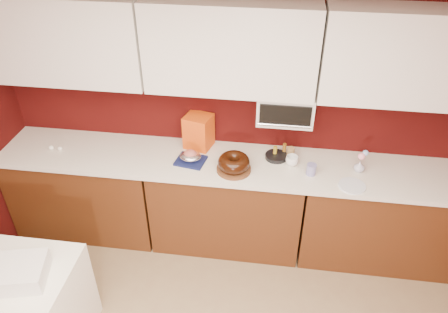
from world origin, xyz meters
TOP-DOWN VIEW (x-y plane):
  - ceiling at (0.00, 0.00)m, footprint 4.00×4.50m
  - wall_back at (0.00, 2.25)m, footprint 4.00×0.02m
  - base_cabinet_left at (-1.33, 1.94)m, footprint 1.31×0.58m
  - base_cabinet_center at (0.00, 1.94)m, footprint 1.31×0.58m
  - base_cabinet_right at (1.33, 1.94)m, footprint 1.31×0.58m
  - countertop at (0.00, 1.94)m, footprint 4.00×0.62m
  - upper_cabinet_left at (-1.33, 2.08)m, footprint 1.31×0.33m
  - upper_cabinet_center at (0.00, 2.08)m, footprint 1.31×0.33m
  - upper_cabinet_right at (1.33, 2.08)m, footprint 1.31×0.33m
  - toaster_oven at (0.45, 2.10)m, footprint 0.45×0.30m
  - toaster_oven_door at (0.45, 1.94)m, footprint 0.40×0.02m
  - toaster_oven_handle at (0.45, 1.93)m, footprint 0.42×0.02m
  - cake_base at (0.07, 1.82)m, footprint 0.32×0.32m
  - bundt_cake at (0.07, 1.82)m, footprint 0.27×0.27m
  - navy_towel at (-0.31, 1.90)m, footprint 0.27×0.24m
  - foil_ham_nest at (-0.31, 1.90)m, footprint 0.19×0.16m
  - roasted_ham at (-0.31, 1.90)m, footprint 0.13×0.11m
  - pandoro_box at (-0.28, 2.15)m, footprint 0.27×0.25m
  - dark_pan at (0.41, 2.05)m, footprint 0.24×0.24m
  - coffee_mug at (0.54, 1.97)m, footprint 0.13×0.13m
  - blue_jar at (0.70, 1.86)m, footprint 0.09×0.09m
  - flower_vase at (1.09, 1.96)m, footprint 0.08×0.08m
  - flower_pink at (1.09, 1.96)m, footprint 0.06×0.06m
  - flower_blue at (1.12, 1.98)m, footprint 0.05×0.05m
  - china_plate at (1.02, 1.74)m, footprint 0.28×0.28m
  - amber_bottle at (0.39, 2.07)m, footprint 0.04×0.04m
  - paper_cup at (0.53, 2.08)m, footprint 0.08×0.08m
  - egg_left at (-1.57, 1.91)m, footprint 0.05×0.04m
  - egg_right at (-1.48, 1.91)m, footprint 0.06×0.05m
  - newspaper_stack at (-1.20, 0.64)m, footprint 0.42×0.37m
  - amber_bottle_tall at (0.47, 2.12)m, footprint 0.03×0.03m

SIDE VIEW (x-z plane):
  - base_cabinet_left at x=-1.33m, z-range 0.00..0.86m
  - base_cabinet_center at x=0.00m, z-range 0.00..0.86m
  - base_cabinet_right at x=1.33m, z-range 0.00..0.86m
  - newspaper_stack at x=-1.20m, z-range 0.75..0.88m
  - countertop at x=0.00m, z-range 0.86..0.90m
  - china_plate at x=1.02m, z-range 0.90..0.91m
  - navy_towel at x=-0.31m, z-range 0.90..0.92m
  - cake_base at x=0.07m, z-range 0.90..0.93m
  - dark_pan at x=0.41m, z-range 0.90..0.93m
  - egg_right at x=-1.48m, z-range 0.90..0.94m
  - egg_left at x=-1.57m, z-range 0.90..0.94m
  - blue_jar at x=0.70m, z-range 0.90..0.99m
  - paper_cup at x=0.53m, z-range 0.90..1.00m
  - amber_bottle at x=0.39m, z-range 0.90..1.00m
  - coffee_mug at x=0.54m, z-range 0.90..1.00m
  - flower_vase at x=1.09m, z-range 0.90..1.01m
  - amber_bottle_tall at x=0.47m, z-range 0.90..1.01m
  - foil_ham_nest at x=-0.31m, z-range 0.92..0.99m
  - bundt_cake at x=0.07m, z-range 0.93..1.03m
  - roasted_ham at x=-0.31m, z-range 0.95..1.01m
  - flower_pink at x=1.09m, z-range 1.02..1.08m
  - pandoro_box at x=-0.28m, z-range 0.90..1.20m
  - flower_blue at x=1.12m, z-range 1.05..1.09m
  - wall_back at x=0.00m, z-range 0.00..2.50m
  - toaster_oven_handle at x=0.45m, z-range 1.29..1.31m
  - toaster_oven at x=0.45m, z-range 1.25..1.50m
  - toaster_oven_door at x=0.45m, z-range 1.28..1.47m
  - upper_cabinet_left at x=-1.33m, z-range 1.50..2.20m
  - upper_cabinet_center at x=0.00m, z-range 1.50..2.20m
  - upper_cabinet_right at x=1.33m, z-range 1.50..2.20m
  - ceiling at x=0.00m, z-range 2.49..2.51m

